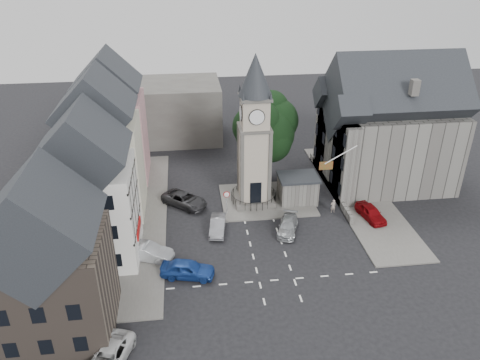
{
  "coord_description": "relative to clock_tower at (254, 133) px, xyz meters",
  "views": [
    {
      "loc": [
        -6.93,
        -36.27,
        26.0
      ],
      "look_at": [
        -1.86,
        5.0,
        4.32
      ],
      "focal_mm": 35.0,
      "sensor_mm": 36.0,
      "label": 1
    }
  ],
  "objects": [
    {
      "name": "pedestrian",
      "position": [
        8.0,
        -3.33,
        -7.36
      ],
      "size": [
        0.58,
        0.4,
        1.52
      ],
      "primitive_type": "imported",
      "rotation": [
        0.0,
        0.0,
        3.2
      ],
      "color": "#A8988B",
      "rests_on": "ground"
    },
    {
      "name": "town_tree",
      "position": [
        2.0,
        5.01,
        -1.15
      ],
      "size": [
        7.2,
        7.2,
        10.8
      ],
      "color": "black",
      "rests_on": "ground"
    },
    {
      "name": "car_west_grey",
      "position": [
        -7.55,
        0.01,
        -7.39
      ],
      "size": [
        5.55,
        5.2,
        1.45
      ],
      "primitive_type": "imported",
      "rotation": [
        0.0,
        0.0,
        0.87
      ],
      "color": "#2E2D30",
      "rests_on": "ground"
    },
    {
      "name": "east_boundary_wall",
      "position": [
        9.2,
        2.01,
        -7.67
      ],
      "size": [
        0.4,
        16.0,
        0.9
      ],
      "primitive_type": "cube",
      "color": "#575450",
      "rests_on": "ground"
    },
    {
      "name": "pavement_east",
      "position": [
        12.0,
        0.01,
        -8.05
      ],
      "size": [
        6.0,
        26.0,
        0.14
      ],
      "primitive_type": "cube",
      "color": "#595651",
      "rests_on": "ground"
    },
    {
      "name": "terrace_pink",
      "position": [
        -15.5,
        8.01,
        -1.54
      ],
      "size": [
        8.1,
        7.6,
        12.8
      ],
      "color": "#C68890",
      "rests_on": "ground"
    },
    {
      "name": "car_island_east",
      "position": [
        2.5,
        -6.3,
        -7.5
      ],
      "size": [
        3.09,
        4.63,
        1.25
      ],
      "primitive_type": "imported",
      "rotation": [
        0.0,
        0.0,
        -0.34
      ],
      "color": "#9B9EA2",
      "rests_on": "ground"
    },
    {
      "name": "pavement_west",
      "position": [
        -12.5,
        -1.99,
        -8.05
      ],
      "size": [
        6.0,
        30.0,
        0.14
      ],
      "primitive_type": "cube",
      "color": "#595651",
      "rests_on": "ground"
    },
    {
      "name": "east_building",
      "position": [
        15.59,
        3.01,
        -1.86
      ],
      "size": [
        14.4,
        11.4,
        12.6
      ],
      "color": "#575450",
      "rests_on": "ground"
    },
    {
      "name": "car_island_silver",
      "position": [
        -4.38,
        -5.41,
        -7.45
      ],
      "size": [
        2.04,
        4.26,
        1.35
      ],
      "primitive_type": "imported",
      "rotation": [
        0.0,
        0.0,
        -0.16
      ],
      "color": "gray",
      "rests_on": "ground"
    },
    {
      "name": "car_west_blue",
      "position": [
        -7.5,
        -12.07,
        -7.33
      ],
      "size": [
        4.93,
        2.86,
        1.58
      ],
      "primitive_type": "imported",
      "rotation": [
        0.0,
        0.0,
        1.34
      ],
      "color": "navy",
      "rests_on": "ground"
    },
    {
      "name": "backdrop_west",
      "position": [
        -12.0,
        20.01,
        -4.12
      ],
      "size": [
        20.0,
        10.0,
        8.0
      ],
      "primitive_type": "cube",
      "color": "#4C4944",
      "rests_on": "ground"
    },
    {
      "name": "car_west_silver",
      "position": [
        -11.05,
        -9.16,
        -7.34
      ],
      "size": [
        4.99,
        3.14,
        1.55
      ],
      "primitive_type": "imported",
      "rotation": [
        0.0,
        0.0,
        1.22
      ],
      "color": "#AAADB2",
      "rests_on": "ground"
    },
    {
      "name": "stone_shelter",
      "position": [
        4.8,
        -0.49,
        -6.57
      ],
      "size": [
        4.3,
        3.3,
        3.08
      ],
      "color": "#575450",
      "rests_on": "ground"
    },
    {
      "name": "van_sw_white",
      "position": [
        -13.0,
        -20.78,
        -7.46
      ],
      "size": [
        3.56,
        5.2,
        1.32
      ],
      "primitive_type": "imported",
      "rotation": [
        0.0,
        0.0,
        -0.32
      ],
      "color": "silver",
      "rests_on": "ground"
    },
    {
      "name": "clock_tower",
      "position": [
        0.0,
        0.0,
        0.0
      ],
      "size": [
        4.86,
        4.86,
        16.25
      ],
      "color": "#4C4944",
      "rests_on": "ground"
    },
    {
      "name": "ground",
      "position": [
        0.0,
        -7.99,
        -8.12
      ],
      "size": [
        120.0,
        120.0,
        0.0
      ],
      "primitive_type": "plane",
      "color": "black",
      "rests_on": "ground"
    },
    {
      "name": "warning_sign_post",
      "position": [
        -3.2,
        -2.56,
        -6.09
      ],
      "size": [
        0.7,
        0.19,
        2.85
      ],
      "color": "black",
      "rests_on": "ground"
    },
    {
      "name": "terrace_tudor",
      "position": [
        -15.5,
        -7.99,
        -1.93
      ],
      "size": [
        8.1,
        7.6,
        12.0
      ],
      "color": "silver",
      "rests_on": "ground"
    },
    {
      "name": "terrace_cream",
      "position": [
        -15.5,
        0.01,
        -1.54
      ],
      "size": [
        8.1,
        7.6,
        12.8
      ],
      "color": "beige",
      "rests_on": "ground"
    },
    {
      "name": "building_sw_stone",
      "position": [
        -17.0,
        -16.99,
        -2.77
      ],
      "size": [
        8.6,
        7.6,
        10.4
      ],
      "color": "#4D4139",
      "rests_on": "ground"
    },
    {
      "name": "flagpole",
      "position": [
        8.0,
        -3.99,
        -1.12
      ],
      "size": [
        3.68,
        0.1,
        2.74
      ],
      "color": "white",
      "rests_on": "ground"
    },
    {
      "name": "central_island",
      "position": [
        1.5,
        0.01,
        -8.04
      ],
      "size": [
        10.0,
        8.0,
        0.16
      ],
      "primitive_type": "cube",
      "color": "#595651",
      "rests_on": "ground"
    },
    {
      "name": "car_east_red",
      "position": [
        11.5,
        -5.03,
        -7.4
      ],
      "size": [
        2.48,
        4.46,
        1.44
      ],
      "primitive_type": "imported",
      "rotation": [
        0.0,
        0.0,
        0.19
      ],
      "color": "maroon",
      "rests_on": "ground"
    },
    {
      "name": "road_markings",
      "position": [
        0.0,
        -13.49,
        -8.12
      ],
      "size": [
        20.0,
        8.0,
        0.01
      ],
      "primitive_type": "cube",
      "color": "silver",
      "rests_on": "ground"
    }
  ]
}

